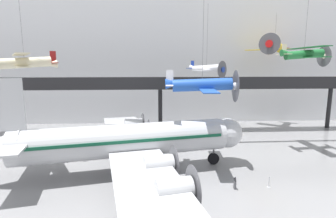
% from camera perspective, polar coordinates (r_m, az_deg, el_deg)
% --- Properties ---
extents(ground_plane, '(260.00, 260.00, 0.00)m').
position_cam_1_polar(ground_plane, '(23.45, 0.33, -19.21)').
color(ground_plane, gray).
extents(hangar_back_wall, '(140.00, 3.00, 23.60)m').
position_cam_1_polar(hangar_back_wall, '(52.23, -2.02, 10.17)').
color(hangar_back_wall, silver).
rests_on(hangar_back_wall, ground).
extents(mezzanine_walkway, '(110.00, 3.20, 9.36)m').
position_cam_1_polar(mezzanine_walkway, '(43.60, -1.68, 4.91)').
color(mezzanine_walkway, black).
rests_on(mezzanine_walkway, ground).
extents(airliner_silver_main, '(27.18, 31.33, 10.13)m').
position_cam_1_polar(airliner_silver_main, '(27.55, -9.58, -6.91)').
color(airliner_silver_main, '#B7BABF').
rests_on(airliner_silver_main, ground).
extents(suspended_plane_green_biplane, '(6.17, 7.56, 8.93)m').
position_cam_1_polar(suspended_plane_green_biplane, '(38.06, 27.54, 10.59)').
color(suspended_plane_green_biplane, '#1E6B33').
extents(suspended_plane_cream_biplane, '(6.79, 7.61, 9.65)m').
position_cam_1_polar(suspended_plane_cream_biplane, '(32.42, -28.84, 8.90)').
color(suspended_plane_cream_biplane, beige).
extents(suspended_plane_white_twin, '(5.96, 5.98, 10.53)m').
position_cam_1_polar(suspended_plane_white_twin, '(39.55, 8.40, 8.70)').
color(suspended_plane_white_twin, silver).
extents(suspended_plane_yellow_lowwing, '(8.63, 8.07, 7.12)m').
position_cam_1_polar(suspended_plane_yellow_lowwing, '(50.37, 22.17, 12.32)').
color(suspended_plane_yellow_lowwing, yellow).
extents(suspended_plane_blue_trainer, '(7.88, 9.67, 12.46)m').
position_cam_1_polar(suspended_plane_blue_trainer, '(28.39, 7.40, 5.18)').
color(suspended_plane_blue_trainer, '#1E4CAD').
extents(stanchion_barrier, '(0.36, 0.36, 1.08)m').
position_cam_1_polar(stanchion_barrier, '(27.07, 21.10, -15.00)').
color(stanchion_barrier, '#B2B5BA').
rests_on(stanchion_barrier, ground).
extents(info_sign_pedestal, '(0.17, 0.78, 1.24)m').
position_cam_1_polar(info_sign_pedestal, '(25.79, 14.35, -15.58)').
color(info_sign_pedestal, '#4C4C51').
rests_on(info_sign_pedestal, ground).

